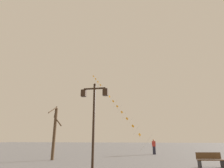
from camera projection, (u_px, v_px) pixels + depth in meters
name	position (u px, v px, depth m)	size (l,w,h in m)	color
ground_plane	(143.00, 156.00, 19.71)	(160.00, 160.00, 0.00)	gray
twin_lantern_lamp_post	(94.00, 109.00, 10.37)	(1.58, 0.28, 4.84)	black
kite_train	(111.00, 99.00, 36.19)	(14.14, 19.83, 17.86)	brown
kite_flyer	(154.00, 146.00, 21.63)	(0.47, 0.60, 1.71)	#1E1E2D
bare_tree	(55.00, 131.00, 16.26)	(1.31, 2.18, 4.61)	#4C3826
park_bench	(210.00, 160.00, 11.56)	(1.66, 0.75, 0.89)	brown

